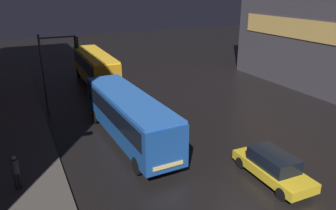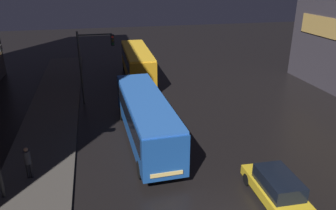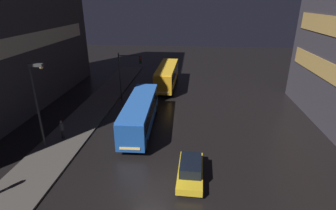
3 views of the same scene
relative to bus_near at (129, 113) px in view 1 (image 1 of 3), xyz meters
name	(u,v)px [view 1 (image 1 of 3)]	position (x,y,z in m)	size (l,w,h in m)	color
sidewalk_left	(21,155)	(-6.55, 0.83, -1.86)	(4.00, 48.00, 0.15)	#47423D
bus_near	(129,113)	(0.00, 0.00, 0.00)	(2.81, 10.89, 3.13)	#194793
bus_far	(95,65)	(1.32, 13.87, 0.06)	(2.70, 10.50, 3.24)	orange
car_taxi	(273,166)	(5.17, -7.53, -1.16)	(1.93, 4.65, 1.51)	gold
pedestrian_mid	(16,169)	(-6.81, -2.92, -0.70)	(0.47, 0.47, 1.83)	black
traffic_light_main	(55,60)	(-3.13, 8.04, 2.20)	(2.98, 0.35, 6.13)	#2D2D2D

